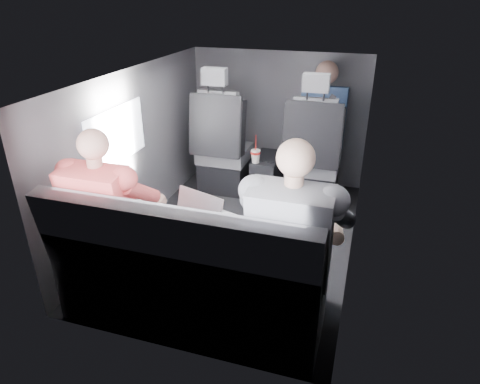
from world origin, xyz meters
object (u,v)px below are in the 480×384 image
(front_seat_right, at_px, (313,163))
(rear_bench, at_px, (188,282))
(laptop_black, at_px, (300,226))
(laptop_white, at_px, (123,204))
(passenger_rear_left, at_px, (115,216))
(passenger_rear_right, at_px, (294,242))
(center_console, at_px, (267,175))
(front_seat_left, at_px, (223,153))
(passenger_front_right, at_px, (323,119))
(soda_cup, at_px, (256,156))
(laptop_silver, at_px, (205,214))

(front_seat_right, relative_size, rear_bench, 0.79)
(laptop_black, bearing_deg, laptop_white, -177.22)
(passenger_rear_left, relative_size, passenger_rear_right, 0.96)
(laptop_black, bearing_deg, passenger_rear_left, -169.31)
(front_seat_right, height_order, center_console, front_seat_right)
(center_console, bearing_deg, passenger_rear_right, -71.89)
(front_seat_left, xyz_separation_m, passenger_front_right, (0.93, 0.26, 0.36))
(soda_cup, bearing_deg, passenger_rear_right, -67.94)
(front_seat_right, xyz_separation_m, soda_cup, (-0.52, -0.14, 0.07))
(front_seat_left, relative_size, soda_cup, 4.63)
(laptop_black, height_order, passenger_rear_right, passenger_rear_right)
(front_seat_right, height_order, passenger_rear_right, passenger_rear_right)
(front_seat_left, height_order, rear_bench, front_seat_left)
(passenger_rear_right, bearing_deg, laptop_black, 90.79)
(laptop_silver, relative_size, passenger_rear_left, 0.33)
(laptop_silver, bearing_deg, center_console, 90.43)
(passenger_rear_right, bearing_deg, front_seat_right, 94.87)
(soda_cup, bearing_deg, passenger_rear_left, -105.04)
(rear_bench, bearing_deg, laptop_white, 155.75)
(laptop_white, relative_size, laptop_black, 1.12)
(laptop_black, distance_m, passenger_front_right, 1.86)
(center_console, bearing_deg, front_seat_right, -5.07)
(laptop_black, bearing_deg, front_seat_right, 95.42)
(rear_bench, height_order, laptop_black, rear_bench)
(passenger_rear_left, height_order, passenger_front_right, passenger_front_right)
(front_seat_right, relative_size, soda_cup, 4.63)
(soda_cup, xyz_separation_m, laptop_silver, (0.08, -1.49, 0.16))
(front_seat_right, relative_size, center_console, 2.64)
(front_seat_right, xyz_separation_m, laptop_black, (0.15, -1.60, 0.23))
(passenger_rear_left, bearing_deg, center_console, 74.30)
(laptop_black, relative_size, passenger_front_right, 0.41)
(front_seat_right, relative_size, passenger_front_right, 1.44)
(laptop_white, height_order, passenger_front_right, passenger_front_right)
(passenger_front_right, bearing_deg, center_console, -155.76)
(center_console, xyz_separation_m, passenger_rear_right, (0.60, -1.85, 0.45))
(center_console, relative_size, passenger_rear_right, 0.38)
(front_seat_right, bearing_deg, soda_cup, -164.91)
(soda_cup, relative_size, laptop_black, 0.77)
(soda_cup, distance_m, laptop_black, 1.61)
(front_seat_left, height_order, laptop_black, front_seat_left)
(center_console, distance_m, rear_bench, 1.94)
(laptop_white, relative_size, passenger_rear_left, 0.33)
(passenger_rear_right, relative_size, passenger_front_right, 1.45)
(front_seat_left, height_order, laptop_white, front_seat_left)
(center_console, relative_size, passenger_rear_left, 0.39)
(front_seat_left, bearing_deg, passenger_front_right, 15.43)
(center_console, bearing_deg, passenger_front_right, 24.24)
(center_console, distance_m, soda_cup, 0.33)
(passenger_rear_right, distance_m, passenger_front_right, 2.07)
(front_seat_right, height_order, laptop_silver, front_seat_right)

